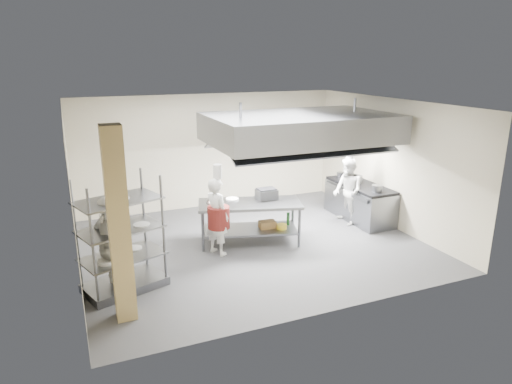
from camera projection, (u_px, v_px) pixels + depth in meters
name	position (u px, v px, depth m)	size (l,w,h in m)	color
floor	(253.00, 244.00, 9.86)	(7.00, 7.00, 0.00)	#2C2C2E
ceiling	(252.00, 104.00, 9.02)	(7.00, 7.00, 0.00)	silver
wall_back	(210.00, 151.00, 12.10)	(7.00, 7.00, 0.00)	#BEB397
wall_left	(72.00, 196.00, 8.14)	(6.00, 6.00, 0.00)	#BEB397
wall_right	(390.00, 163.00, 10.74)	(6.00, 6.00, 0.00)	#BEB397
column	(119.00, 227.00, 6.68)	(0.30, 0.30, 3.00)	tan
exhaust_hood	(300.00, 128.00, 10.02)	(4.00, 2.50, 0.60)	slate
hood_strip_a	(263.00, 145.00, 9.78)	(1.60, 0.12, 0.04)	white
hood_strip_b	(335.00, 139.00, 10.45)	(1.60, 0.12, 0.04)	white
wall_shelf	(274.00, 147.00, 12.62)	(1.50, 0.28, 0.04)	slate
island	(250.00, 223.00, 9.86)	(2.18, 0.91, 0.91)	gray
island_worktop	(250.00, 204.00, 9.74)	(2.18, 0.91, 0.06)	slate
island_undershelf	(250.00, 229.00, 9.90)	(2.01, 0.82, 0.04)	slate
pass_rack	(121.00, 235.00, 7.70)	(1.34, 0.78, 2.01)	gray
cooking_range	(359.00, 203.00, 11.33)	(0.80, 2.00, 0.84)	gray
range_top	(361.00, 185.00, 11.20)	(0.78, 1.96, 0.06)	black
chef_head	(217.00, 216.00, 9.20)	(0.59, 0.38, 1.61)	silver
chef_line	(348.00, 191.00, 10.90)	(0.78, 0.61, 1.61)	white
chef_plating	(110.00, 246.00, 7.57)	(1.02, 0.42, 1.74)	silver
griddle	(267.00, 194.00, 9.97)	(0.43, 0.33, 0.21)	slate
wicker_basket	(267.00, 224.00, 9.92)	(0.35, 0.24, 0.15)	olive
stockpot	(356.00, 179.00, 11.24)	(0.28, 0.28, 0.20)	gray
plate_stack	(123.00, 255.00, 7.80)	(0.28, 0.28, 0.05)	silver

